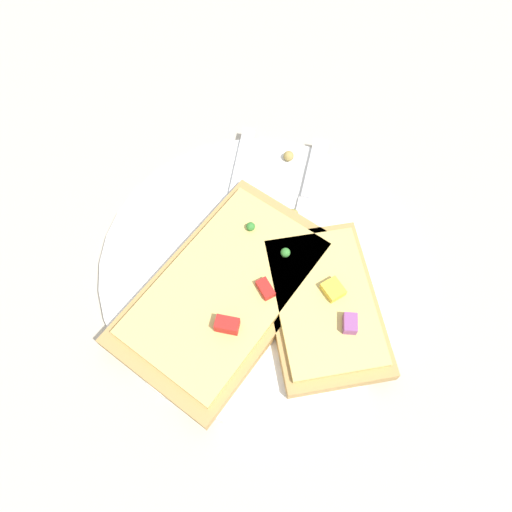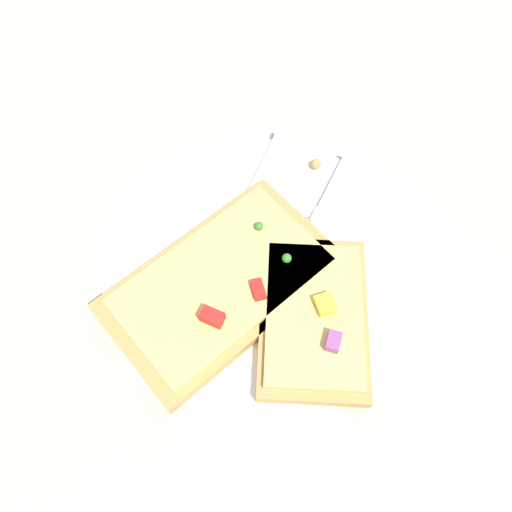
{
  "view_description": "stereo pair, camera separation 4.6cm",
  "coord_description": "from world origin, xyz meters",
  "px_view_note": "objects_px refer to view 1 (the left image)",
  "views": [
    {
      "loc": [
        -0.2,
        0.04,
        0.43
      ],
      "look_at": [
        0.0,
        0.0,
        0.02
      ],
      "focal_mm": 35.0,
      "sensor_mm": 36.0,
      "label": 1
    },
    {
      "loc": [
        -0.21,
        -0.0,
        0.43
      ],
      "look_at": [
        0.0,
        0.0,
        0.02
      ],
      "focal_mm": 35.0,
      "sensor_mm": 36.0,
      "label": 2
    }
  ],
  "objects_px": {
    "pizza_slice_corner": "(323,303)",
    "knife": "(307,206)",
    "plate": "(256,264)",
    "pizza_slice_main": "(226,291)",
    "fork": "(233,228)"
  },
  "relations": [
    {
      "from": "plate",
      "to": "pizza_slice_main",
      "type": "distance_m",
      "value": 0.05
    },
    {
      "from": "fork",
      "to": "pizza_slice_corner",
      "type": "xyz_separation_m",
      "value": [
        -0.1,
        -0.06,
        0.01
      ]
    },
    {
      "from": "fork",
      "to": "pizza_slice_main",
      "type": "relative_size",
      "value": 0.93
    },
    {
      "from": "pizza_slice_corner",
      "to": "fork",
      "type": "bearing_deg",
      "value": 35.32
    },
    {
      "from": "pizza_slice_main",
      "to": "fork",
      "type": "bearing_deg",
      "value": 33.04
    },
    {
      "from": "knife",
      "to": "pizza_slice_corner",
      "type": "relative_size",
      "value": 1.23
    },
    {
      "from": "pizza_slice_corner",
      "to": "knife",
      "type": "bearing_deg",
      "value": -5.21
    },
    {
      "from": "fork",
      "to": "pizza_slice_corner",
      "type": "relative_size",
      "value": 1.43
    },
    {
      "from": "pizza_slice_corner",
      "to": "pizza_slice_main",
      "type": "bearing_deg",
      "value": 72.01
    },
    {
      "from": "plate",
      "to": "pizza_slice_main",
      "type": "height_order",
      "value": "pizza_slice_main"
    },
    {
      "from": "plate",
      "to": "pizza_slice_main",
      "type": "xyz_separation_m",
      "value": [
        -0.03,
        0.03,
        0.02
      ]
    },
    {
      "from": "plate",
      "to": "pizza_slice_corner",
      "type": "distance_m",
      "value": 0.08
    },
    {
      "from": "fork",
      "to": "pizza_slice_main",
      "type": "bearing_deg",
      "value": 5.95
    },
    {
      "from": "fork",
      "to": "pizza_slice_main",
      "type": "distance_m",
      "value": 0.07
    },
    {
      "from": "knife",
      "to": "pizza_slice_corner",
      "type": "height_order",
      "value": "pizza_slice_corner"
    }
  ]
}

